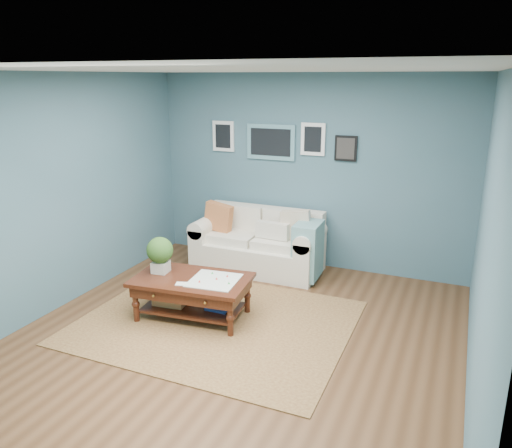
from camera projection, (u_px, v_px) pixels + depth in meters
The scene contains 4 objects.
room_shell at pixel (231, 214), 4.83m from camera, with size 5.00×5.02×2.70m.
area_rug at pixel (216, 322), 5.57m from camera, with size 2.92×2.33×0.01m, color brown.
loveseat at pixel (264, 244), 7.02m from camera, with size 1.83×0.83×0.94m.
coffee_table at pixel (187, 284), 5.62m from camera, with size 1.36×0.89×0.90m.
Camera 1 is at (2.04, -4.14, 2.64)m, focal length 35.00 mm.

